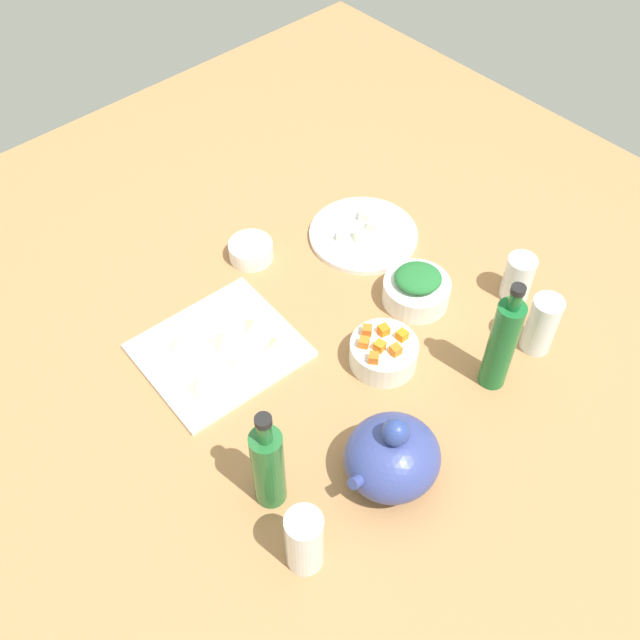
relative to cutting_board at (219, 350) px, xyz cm
name	(u,v)px	position (x,y,z in cm)	size (l,w,h in cm)	color
tabletop	(320,341)	(-16.68, 10.12, -2.00)	(190.00, 190.00, 3.00)	#AB784A
cutting_board	(219,350)	(0.00, 0.00, 0.00)	(28.17, 25.06, 1.00)	white
plate_tofu	(363,235)	(-42.54, -4.29, 0.10)	(23.62, 23.62, 1.20)	white
bowl_greens	(416,291)	(-37.29, 15.99, 2.04)	(13.40, 13.40, 5.09)	white
bowl_carrots	(384,353)	(-21.35, 22.55, 2.14)	(12.69, 12.69, 5.28)	white
bowl_small_side	(251,251)	(-20.46, -15.76, 1.47)	(9.32, 9.32, 3.94)	white
teapot	(392,457)	(-5.24, 40.02, 5.67)	(17.54, 15.54, 15.91)	#36438B
bottle_0	(268,466)	(11.68, 29.38, 9.01)	(5.22, 5.22, 23.04)	#22652F
bottle_1	(502,343)	(-33.26, 38.92, 10.28)	(4.96, 4.96, 25.18)	#19672E
drinking_glass_0	(542,324)	(-45.67, 39.39, 5.81)	(5.74, 5.74, 12.62)	white
drinking_glass_1	(518,277)	(-53.25, 28.38, 4.46)	(5.86, 5.86, 9.93)	white
drinking_glass_2	(304,541)	(14.74, 41.26, 6.10)	(5.83, 5.83, 13.21)	white
carrot_cube_0	(402,335)	(-24.73, 23.68, 5.68)	(1.80, 1.80, 1.80)	orange
carrot_cube_1	(374,358)	(-17.19, 23.89, 5.68)	(1.80, 1.80, 1.80)	orange
carrot_cube_2	(396,350)	(-21.37, 25.27, 5.68)	(1.80, 1.80, 1.80)	orange
carrot_cube_3	(384,330)	(-23.10, 20.54, 5.68)	(1.80, 1.80, 1.80)	orange
carrot_cube_4	(367,330)	(-20.76, 18.53, 5.68)	(1.80, 1.80, 1.80)	orange
carrot_cube_5	(380,346)	(-19.88, 22.70, 5.68)	(1.80, 1.80, 1.80)	orange
carrot_cube_6	(364,342)	(-18.34, 20.18, 5.68)	(1.80, 1.80, 1.80)	orange
chopped_greens_mound	(418,278)	(-37.29, 15.99, 6.03)	(9.31, 8.73, 2.89)	#246D32
tofu_cube_0	(343,235)	(-37.80, -5.80, 1.80)	(2.20, 2.20, 2.20)	white
tofu_cube_1	(365,215)	(-45.76, -7.23, 1.80)	(2.20, 2.20, 2.20)	white
tofu_cube_2	(360,235)	(-40.62, -3.52, 1.80)	(2.20, 2.20, 2.20)	#EEF5CB
tofu_cube_3	(373,226)	(-44.60, -3.65, 1.80)	(2.20, 2.20, 2.20)	white
dumpling_0	(225,339)	(-1.71, -0.24, 1.85)	(5.22, 4.91, 2.71)	beige
dumpling_1	(277,344)	(-8.12, 7.52, 2.06)	(4.50, 4.07, 3.13)	beige
dumpling_2	(180,343)	(5.12, -5.37, 1.57)	(4.39, 4.23, 2.14)	beige
dumpling_3	(255,324)	(-8.37, 0.72, 1.77)	(4.27, 4.24, 2.53)	beige
dumpling_4	(199,384)	(8.23, 5.18, 2.05)	(4.49, 4.34, 3.11)	beige
dumpling_5	(236,367)	(0.70, 6.18, 1.53)	(5.58, 5.03, 2.05)	beige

